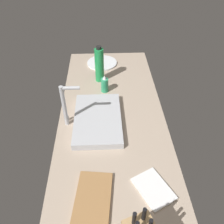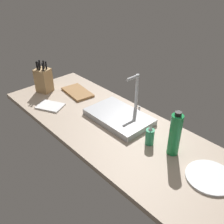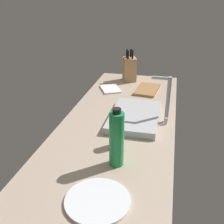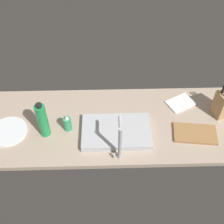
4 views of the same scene
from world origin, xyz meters
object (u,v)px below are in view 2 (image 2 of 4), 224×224
(faucet, at_px, (136,91))
(soap_bottle, at_px, (150,136))
(cutting_board, at_px, (78,92))
(water_bottle, at_px, (175,134))
(knife_block, at_px, (44,80))
(sink_basin, at_px, (119,117))
(dinner_plate, at_px, (210,177))
(dish_towel, at_px, (50,106))

(faucet, height_order, soap_bottle, faucet)
(faucet, bearing_deg, cutting_board, -162.68)
(cutting_board, xyz_separation_m, water_bottle, (0.99, -0.04, 0.12))
(soap_bottle, xyz_separation_m, water_bottle, (0.15, 0.03, 0.08))
(faucet, bearing_deg, knife_block, -155.01)
(faucet, relative_size, knife_block, 1.06)
(sink_basin, bearing_deg, cutting_board, 177.74)
(cutting_board, height_order, dinner_plate, cutting_board)
(sink_basin, relative_size, water_bottle, 1.62)
(soap_bottle, xyz_separation_m, dish_towel, (-0.80, -0.22, -0.05))
(sink_basin, xyz_separation_m, dinner_plate, (0.72, -0.03, -0.01))
(faucet, distance_m, knife_block, 0.81)
(faucet, xyz_separation_m, dish_towel, (-0.47, -0.45, -0.15))
(knife_block, relative_size, water_bottle, 0.95)
(knife_block, relative_size, soap_bottle, 2.04)
(sink_basin, height_order, faucet, faucet)
(water_bottle, bearing_deg, dish_towel, -165.15)
(sink_basin, relative_size, soap_bottle, 3.49)
(knife_block, height_order, dinner_plate, knife_block)
(cutting_board, height_order, water_bottle, water_bottle)
(knife_block, bearing_deg, dinner_plate, -14.90)
(knife_block, height_order, water_bottle, water_bottle)
(sink_basin, height_order, cutting_board, sink_basin)
(soap_bottle, bearing_deg, cutting_board, 175.24)
(cutting_board, height_order, dish_towel, cutting_board)
(faucet, height_order, dinner_plate, faucet)
(sink_basin, distance_m, faucet, 0.23)
(cutting_board, distance_m, dish_towel, 0.29)
(knife_block, xyz_separation_m, cutting_board, (0.22, 0.18, -0.09))
(water_bottle, bearing_deg, knife_block, -173.19)
(cutting_board, relative_size, dinner_plate, 1.11)
(soap_bottle, relative_size, water_bottle, 0.47)
(knife_block, distance_m, soap_bottle, 1.07)
(sink_basin, bearing_deg, faucet, 95.19)
(sink_basin, distance_m, water_bottle, 0.48)
(faucet, relative_size, water_bottle, 1.01)
(cutting_board, distance_m, soap_bottle, 0.85)
(dish_towel, bearing_deg, knife_block, 157.79)
(sink_basin, relative_size, knife_block, 1.71)
(cutting_board, distance_m, dinner_plate, 1.25)
(sink_basin, height_order, knife_block, knife_block)
(faucet, distance_m, soap_bottle, 0.42)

